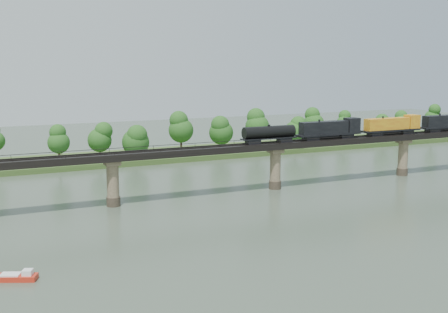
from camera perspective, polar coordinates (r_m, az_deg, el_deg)
name	(u,v)px	position (r m, az deg, el deg)	size (l,w,h in m)	color
ground	(350,220)	(114.14, 12.70, -6.28)	(400.00, 400.00, 0.00)	#354334
far_bank	(193,153)	(187.10, -3.16, 0.38)	(300.00, 24.00, 1.60)	#304B1E
bridge	(275,167)	(137.28, 5.23, -1.06)	(236.00, 30.00, 11.50)	#473A2D
bridge_superstructure	(276,141)	(136.25, 5.27, 1.56)	(220.00, 4.90, 0.75)	black
far_treeline	(174,132)	(178.98, -5.11, 2.53)	(289.06, 17.54, 13.60)	#382619
freight_train	(371,127)	(152.26, 14.75, 2.93)	(73.48, 2.86, 5.06)	black
motorboat	(18,277)	(86.92, -20.24, -11.38)	(5.95, 4.09, 1.57)	red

